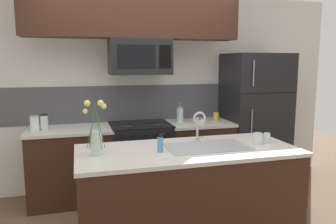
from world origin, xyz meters
name	(u,v)px	position (x,y,z in m)	size (l,w,h in m)	color
rear_partition	(156,91)	(0.30, 1.28, 1.30)	(5.20, 0.10, 2.60)	silver
splash_band	(136,103)	(0.00, 1.22, 1.15)	(3.53, 0.01, 0.48)	#4C4C51
back_counter_left	(71,165)	(-0.86, 0.90, 0.46)	(1.00, 0.65, 0.91)	#381E14
back_counter_right	(199,155)	(0.80, 0.90, 0.46)	(0.86, 0.65, 0.91)	#381E14
stove_range	(141,159)	(0.00, 0.90, 0.46)	(0.76, 0.64, 0.93)	black
microwave	(140,57)	(0.00, 0.88, 1.76)	(0.74, 0.40, 0.43)	black
upper_cabinet_band	(134,13)	(-0.07, 0.85, 2.27)	(2.56, 0.34, 0.60)	#381E14
refrigerator	(254,119)	(1.62, 0.92, 0.91)	(0.82, 0.74, 1.81)	black
storage_jar_tall	(35,123)	(-1.25, 0.90, 1.00)	(0.10, 0.10, 0.17)	silver
storage_jar_medium	(44,122)	(-1.14, 0.91, 1.00)	(0.09, 0.09, 0.19)	silver
banana_bunch	(200,121)	(0.78, 0.84, 0.93)	(0.19, 0.12, 0.07)	yellow
french_press	(180,115)	(0.55, 0.96, 1.01)	(0.09, 0.09, 0.27)	silver
coffee_tin	(216,116)	(1.06, 0.95, 0.97)	(0.08, 0.08, 0.11)	gold
island_counter	(187,195)	(0.21, -0.35, 0.46)	(2.02, 0.88, 0.91)	#381E14
kitchen_sink	(207,154)	(0.40, -0.35, 0.84)	(0.76, 0.44, 0.16)	#ADAFB5
sink_faucet	(199,122)	(0.40, -0.13, 1.11)	(0.14, 0.14, 0.31)	#B7BABF
dish_soap_bottle	(160,144)	(-0.07, -0.39, 0.98)	(0.06, 0.05, 0.16)	#4C93C6
drinking_glass	(258,138)	(0.91, -0.38, 0.97)	(0.07, 0.07, 0.11)	silver
spare_glass	(267,138)	(1.03, -0.35, 0.96)	(0.06, 0.06, 0.10)	silver
flower_vase	(96,139)	(-0.62, -0.35, 1.05)	(0.20, 0.16, 0.48)	silver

